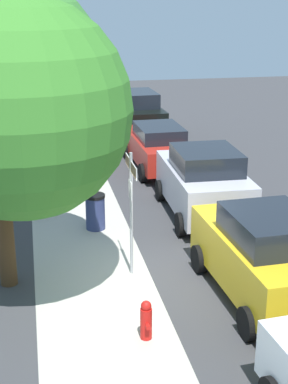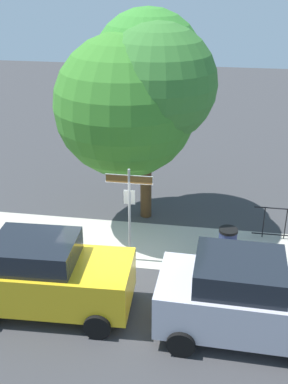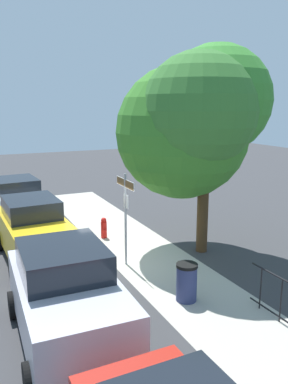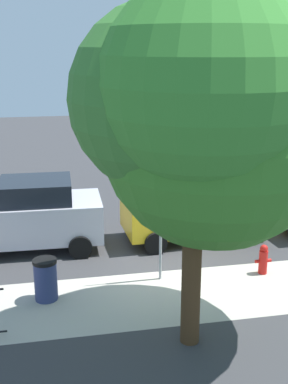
% 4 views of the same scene
% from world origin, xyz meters
% --- Properties ---
extents(ground_plane, '(60.00, 60.00, 0.00)m').
position_xyz_m(ground_plane, '(0.00, 0.00, 0.00)').
color(ground_plane, '#38383A').
extents(sidewalk_strip, '(24.00, 2.60, 0.00)m').
position_xyz_m(sidewalk_strip, '(2.00, 1.30, 0.00)').
color(sidewalk_strip, '#B0AA9D').
rests_on(sidewalk_strip, ground_plane).
extents(street_sign, '(1.31, 0.07, 2.87)m').
position_xyz_m(street_sign, '(0.38, 0.40, 1.99)').
color(street_sign, '#9EA0A5').
rests_on(street_sign, ground_plane).
extents(shade_tree, '(4.89, 4.81, 6.73)m').
position_xyz_m(shade_tree, '(0.22, 2.79, 4.36)').
color(shade_tree, '#48321B').
rests_on(shade_tree, ground_plane).
extents(car_white, '(4.34, 2.37, 1.78)m').
position_xyz_m(car_white, '(-6.05, -1.94, 0.90)').
color(car_white, white).
rests_on(car_white, ground_plane).
extents(car_yellow, '(4.18, 2.14, 1.96)m').
position_xyz_m(car_yellow, '(-1.24, -2.08, 0.98)').
color(car_yellow, gold).
rests_on(car_yellow, ground_plane).
extents(car_silver, '(4.15, 2.22, 2.01)m').
position_xyz_m(car_silver, '(3.56, -2.24, 1.00)').
color(car_silver, '#B9B8C5').
rests_on(car_silver, ground_plane).
extents(fire_hydrant, '(0.42, 0.22, 0.78)m').
position_xyz_m(fire_hydrant, '(-2.25, 0.60, 0.38)').
color(fire_hydrant, red).
rests_on(fire_hydrant, ground_plane).
extents(trash_bin, '(0.55, 0.55, 0.98)m').
position_xyz_m(trash_bin, '(3.16, 0.90, 0.49)').
color(trash_bin, navy).
rests_on(trash_bin, ground_plane).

